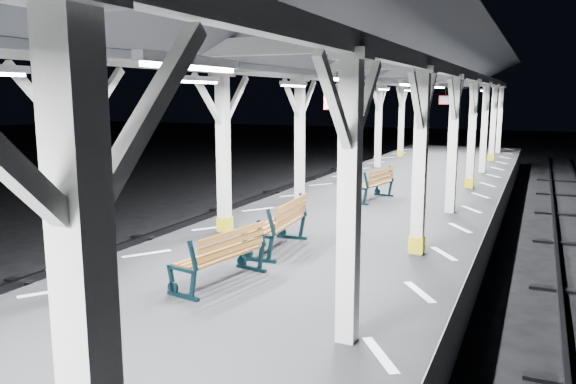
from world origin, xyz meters
The scene contains 9 objects.
ground centered at (0.00, 0.00, 0.00)m, with size 120.00×120.00×0.00m, color black.
platform centered at (0.00, 0.00, 0.50)m, with size 6.00×50.00×1.00m, color black.
hazard_stripes_left centered at (-2.45, 0.00, 1.00)m, with size 1.00×48.00×0.01m, color silver.
hazard_stripes_right centered at (2.45, 0.00, 1.00)m, with size 1.00×48.00×0.01m, color silver.
track_left centered at (-5.00, 0.00, 0.08)m, with size 2.20×60.00×0.16m.
canopy centered at (0.00, -0.02, 4.56)m, with size 5.40×49.00×4.65m.
bench_near centered at (-0.32, -0.86, 1.47)m, with size 0.87×1.69×0.88m.
bench_mid centered at (-0.34, 1.24, 1.51)m, with size 0.79×1.80×0.95m.
bench_far centered at (-0.12, 6.84, 1.47)m, with size 0.88×1.71×0.88m.
Camera 1 is at (3.90, -7.90, 3.82)m, focal length 35.00 mm.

